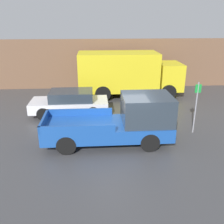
# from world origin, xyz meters

# --- Properties ---
(ground_plane) EXTENTS (60.00, 60.00, 0.00)m
(ground_plane) POSITION_xyz_m (0.00, 0.00, 0.00)
(ground_plane) COLOR #3D3D3F
(building_wall) EXTENTS (28.00, 0.15, 3.85)m
(building_wall) POSITION_xyz_m (0.00, 9.81, 1.93)
(building_wall) COLOR brown
(building_wall) RESTS_ON ground
(pickup_truck) EXTENTS (5.69, 2.11, 2.21)m
(pickup_truck) POSITION_xyz_m (0.00, 0.11, 1.03)
(pickup_truck) COLOR #194799
(pickup_truck) RESTS_ON ground
(car) EXTENTS (4.46, 1.84, 1.45)m
(car) POSITION_xyz_m (-2.64, 3.80, 0.76)
(car) COLOR silver
(car) RESTS_ON ground
(delivery_truck) EXTENTS (7.28, 2.58, 3.14)m
(delivery_truck) POSITION_xyz_m (1.12, 7.32, 1.72)
(delivery_truck) COLOR gold
(delivery_truck) RESTS_ON ground
(parking_sign) EXTENTS (0.30, 0.07, 2.58)m
(parking_sign) POSITION_xyz_m (3.68, 0.87, 1.45)
(parking_sign) COLOR gray
(parking_sign) RESTS_ON ground
(newspaper_box) EXTENTS (0.45, 0.40, 1.15)m
(newspaper_box) POSITION_xyz_m (5.67, 9.49, 0.57)
(newspaper_box) COLOR gold
(newspaper_box) RESTS_ON ground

